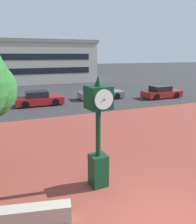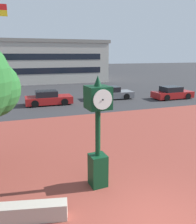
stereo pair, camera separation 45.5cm
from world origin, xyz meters
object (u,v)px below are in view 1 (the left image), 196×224
at_px(car_street_mid, 39,99).
at_px(civic_building, 1,61).
at_px(car_street_far, 161,93).
at_px(car_street_distant, 101,93).
at_px(street_clock, 98,131).

xyz_separation_m(car_street_mid, civic_building, (-2.92, 20.96, 2.79)).
relative_size(car_street_far, car_street_distant, 0.89).
relative_size(street_clock, car_street_far, 0.93).
distance_m(street_clock, car_street_far, 17.99).
bearing_deg(street_clock, civic_building, 90.53).
bearing_deg(car_street_distant, car_street_mid, -81.21).
height_order(street_clock, car_street_distant, street_clock).
height_order(car_street_mid, civic_building, civic_building).
height_order(car_street_distant, civic_building, civic_building).
bearing_deg(car_street_far, civic_building, -146.02).
relative_size(car_street_distant, civic_building, 0.16).
distance_m(car_street_mid, car_street_far, 12.58).
distance_m(car_street_mid, civic_building, 21.34).
bearing_deg(civic_building, car_street_distant, -65.34).
height_order(car_street_far, civic_building, civic_building).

